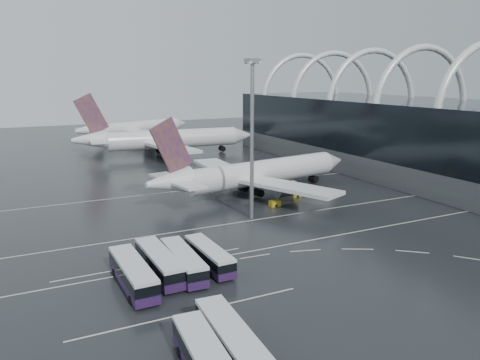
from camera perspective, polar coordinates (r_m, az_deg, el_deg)
name	(u,v)px	position (r m, az deg, el deg)	size (l,w,h in m)	color
ground	(292,239)	(79.71, 6.32, -7.14)	(420.00, 420.00, 0.00)	black
terminal	(454,139)	(132.66, 24.61, 4.58)	(42.00, 160.00, 34.90)	#515456
lane_marking_near	(298,243)	(78.14, 7.11, -7.57)	(120.00, 0.25, 0.01)	silver
lane_marking_mid	(258,220)	(89.49, 2.17, -4.84)	(120.00, 0.25, 0.01)	silver
lane_marking_far	(203,188)	(113.96, -4.56, -1.02)	(120.00, 0.25, 0.01)	silver
bus_bay_line_south	(191,312)	(56.66, -6.01, -15.76)	(28.00, 0.25, 0.01)	silver
bus_bay_line_north	(152,264)	(70.48, -10.63, -10.00)	(28.00, 0.25, 0.01)	silver
airliner_main	(254,174)	(107.19, 1.76, 0.73)	(55.68, 48.23, 18.90)	white
airliner_gate_b	(164,140)	(161.46, -9.22, 4.85)	(61.88, 55.52, 21.48)	white
airliner_gate_c	(134,129)	(202.02, -12.85, 6.11)	(53.07, 48.43, 19.66)	white
bus_row_near_a	(133,273)	(63.12, -12.94, -11.03)	(3.51, 13.97, 3.43)	#27133B
bus_row_near_b	(159,263)	(65.89, -9.81, -9.89)	(3.44, 13.65, 3.35)	#27133B
bus_row_near_c	(183,261)	(66.04, -6.95, -9.81)	(3.45, 13.14, 3.21)	#27133B
bus_row_near_d	(209,256)	(67.91, -3.79, -9.18)	(3.14, 12.36, 3.03)	#27133B
bus_row_far_b	(231,341)	(47.76, -1.05, -19.02)	(3.87, 13.70, 3.33)	#27133B
floodlight_mast	(252,120)	(86.62, 1.49, 7.27)	(2.29, 2.29, 29.82)	gray
gse_cart_belly_a	(296,194)	(106.65, 6.88, -1.71)	(2.18, 1.29, 1.19)	#B79618
gse_cart_belly_b	(309,189)	(112.01, 8.36, -1.05)	(2.19, 1.29, 1.19)	slate
gse_cart_belly_c	(275,203)	(98.40, 4.27, -2.86)	(2.26, 1.33, 1.23)	#B79618
gse_cart_belly_e	(290,184)	(116.18, 6.11, -0.51)	(2.06, 1.22, 1.12)	#B79618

